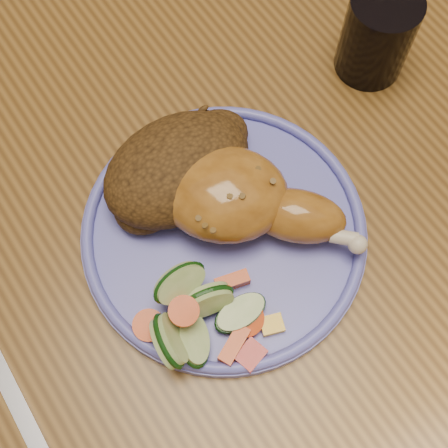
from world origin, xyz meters
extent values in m
plane|color=#4F341B|center=(0.00, 0.00, 0.00)|extent=(4.00, 4.00, 0.00)
cube|color=brown|center=(0.00, 0.00, 0.73)|extent=(0.90, 1.40, 0.04)
cylinder|color=#4C2D16|center=(0.18, -0.37, 0.21)|extent=(0.04, 0.04, 0.41)
cylinder|color=#4C2D16|center=(-0.18, 0.37, 0.21)|extent=(0.04, 0.04, 0.41)
cylinder|color=#4C2D16|center=(0.18, 0.37, 0.21)|extent=(0.04, 0.04, 0.41)
cylinder|color=#5C5DC4|center=(-0.09, -0.12, 0.76)|extent=(0.25, 0.25, 0.01)
torus|color=#5C5DC4|center=(-0.09, -0.12, 0.77)|extent=(0.24, 0.24, 0.01)
ellipsoid|color=#A46822|center=(-0.08, -0.11, 0.79)|extent=(0.14, 0.14, 0.06)
ellipsoid|color=#A46822|center=(-0.04, -0.15, 0.78)|extent=(0.09, 0.09, 0.04)
sphere|color=beige|center=(-0.01, -0.20, 0.78)|extent=(0.02, 0.02, 0.02)
ellipsoid|color=#462C11|center=(-0.10, -0.06, 0.79)|extent=(0.13, 0.10, 0.06)
ellipsoid|color=#462C11|center=(-0.06, -0.05, 0.78)|extent=(0.07, 0.05, 0.04)
ellipsoid|color=#462C11|center=(-0.14, -0.07, 0.77)|extent=(0.06, 0.05, 0.03)
cube|color=#A50A05|center=(-0.14, -0.22, 0.77)|extent=(0.03, 0.02, 0.01)
cube|color=#E5A507|center=(-0.11, -0.21, 0.77)|extent=(0.02, 0.02, 0.01)
cylinder|color=#E33A07|center=(-0.19, -0.16, 0.77)|extent=(0.03, 0.03, 0.02)
cube|color=#E33A07|center=(-0.11, -0.17, 0.77)|extent=(0.03, 0.02, 0.01)
cylinder|color=#E33A07|center=(-0.12, -0.20, 0.77)|extent=(0.03, 0.03, 0.02)
cube|color=#E33A07|center=(-0.14, -0.21, 0.77)|extent=(0.03, 0.02, 0.01)
cylinder|color=#E33A07|center=(-0.16, -0.17, 0.79)|extent=(0.02, 0.03, 0.01)
cylinder|color=#B7CA83|center=(-0.15, -0.15, 0.79)|extent=(0.04, 0.04, 0.04)
cylinder|color=#B7CA83|center=(-0.17, -0.17, 0.77)|extent=(0.05, 0.05, 0.02)
cylinder|color=#B7CA83|center=(-0.18, -0.18, 0.78)|extent=(0.04, 0.05, 0.04)
cylinder|color=#B7CA83|center=(-0.17, -0.19, 0.77)|extent=(0.06, 0.06, 0.02)
cylinder|color=#B7CA83|center=(-0.12, -0.19, 0.77)|extent=(0.04, 0.04, 0.02)
cylinder|color=#B7CA83|center=(-0.14, -0.17, 0.78)|extent=(0.05, 0.04, 0.04)
cube|color=silver|center=(-0.31, -0.13, 0.75)|extent=(0.02, 0.12, 0.00)
cylinder|color=black|center=(0.13, -0.05, 0.79)|extent=(0.07, 0.07, 0.09)
camera|label=1|loc=(-0.20, -0.28, 1.26)|focal=50.00mm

